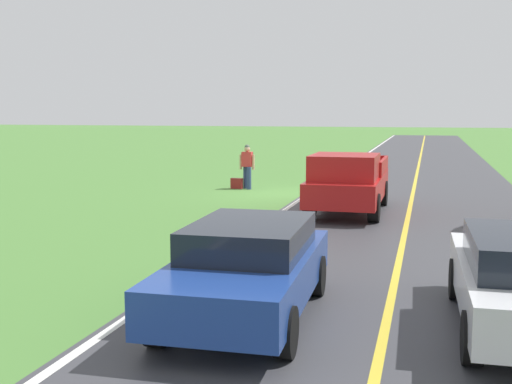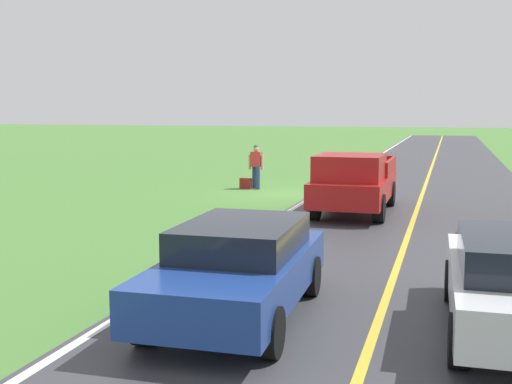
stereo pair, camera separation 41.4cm
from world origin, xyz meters
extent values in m
plane|color=#4C7F38|center=(0.00, 0.00, 0.00)|extent=(200.00, 200.00, 0.00)
cube|color=#3D3D42|center=(-4.77, 0.00, 0.00)|extent=(7.81, 120.00, 0.00)
cube|color=silver|center=(-1.04, 0.00, 0.01)|extent=(0.16, 117.60, 0.00)
cube|color=gold|center=(-4.77, 0.00, 0.01)|extent=(0.14, 117.60, 0.00)
cylinder|color=navy|center=(1.47, -1.01, 0.44)|extent=(0.18, 0.18, 0.88)
cylinder|color=navy|center=(1.68, -1.26, 0.44)|extent=(0.18, 0.18, 0.88)
cube|color=red|center=(1.58, -1.13, 1.17)|extent=(0.41, 0.28, 0.58)
sphere|color=tan|center=(1.58, -1.13, 1.57)|extent=(0.23, 0.23, 0.23)
sphere|color=#4C564C|center=(1.58, -1.13, 1.65)|extent=(0.20, 0.20, 0.20)
cube|color=#234C2D|center=(1.57, -1.33, 1.20)|extent=(0.33, 0.21, 0.44)
cylinder|color=tan|center=(1.32, -1.10, 1.06)|extent=(0.10, 0.10, 0.58)
cylinder|color=tan|center=(1.84, -1.12, 1.06)|extent=(0.10, 0.10, 0.58)
cube|color=maroon|center=(2.00, -1.10, 0.21)|extent=(0.47, 0.22, 0.41)
cube|color=#B21919|center=(-2.98, 3.47, 0.75)|extent=(2.01, 5.40, 0.70)
cube|color=#B21919|center=(-2.98, 4.65, 1.46)|extent=(1.84, 2.16, 0.72)
cube|color=black|center=(-2.98, 4.65, 1.53)|extent=(1.68, 1.30, 0.43)
cube|color=#B21919|center=(-3.92, 2.39, 1.33)|extent=(0.10, 3.02, 0.45)
cube|color=#B21919|center=(-2.04, 2.39, 1.33)|extent=(0.10, 3.02, 0.45)
cube|color=#B21919|center=(-2.97, 0.87, 1.33)|extent=(1.84, 0.10, 0.45)
cylinder|color=black|center=(-3.88, 5.22, 0.40)|extent=(0.30, 0.80, 0.80)
cylinder|color=black|center=(-2.08, 5.22, 0.40)|extent=(0.30, 0.80, 0.80)
cylinder|color=black|center=(-3.88, 1.92, 0.40)|extent=(0.30, 0.80, 0.80)
cylinder|color=black|center=(-2.08, 1.92, 0.40)|extent=(0.30, 0.80, 0.80)
cube|color=navy|center=(-2.74, 13.97, 0.64)|extent=(1.99, 4.46, 0.62)
cube|color=black|center=(-2.74, 13.77, 1.18)|extent=(1.70, 2.43, 0.46)
cylinder|color=black|center=(-3.63, 15.34, 0.33)|extent=(0.26, 0.67, 0.66)
cylinder|color=black|center=(-1.94, 15.39, 0.33)|extent=(0.26, 0.67, 0.66)
cylinder|color=black|center=(-3.54, 12.54, 0.33)|extent=(0.26, 0.67, 0.66)
cylinder|color=black|center=(-1.85, 12.59, 0.33)|extent=(0.26, 0.67, 0.66)
cylinder|color=black|center=(-5.80, 12.16, 0.33)|extent=(0.25, 0.67, 0.66)
cylinder|color=black|center=(-5.86, 14.96, 0.33)|extent=(0.25, 0.67, 0.66)
camera|label=1|loc=(-5.28, 22.77, 3.05)|focal=44.65mm
camera|label=2|loc=(-5.67, 22.66, 3.05)|focal=44.65mm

